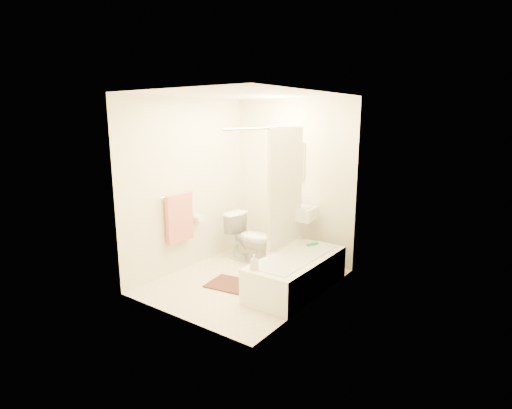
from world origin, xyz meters
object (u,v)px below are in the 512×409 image
Objects in this scene: bathtub at (296,273)px; soap_bottle at (254,262)px; toilet at (250,238)px; sink at (298,233)px; bath_mat at (232,285)px.

soap_bottle is (-0.20, -0.63, 0.30)m from bathtub.
soap_bottle reaches higher than bathtub.
bathtub is at bearing 72.80° from soap_bottle.
toilet is 1.43m from soap_bottle.
sink is 1.28m from bath_mat.
sink is 5.53× the size of soap_bottle.
soap_bottle is at bearing -107.20° from bathtub.
bathtub reaches higher than bath_mat.
toilet is at bearing -163.38° from sink.
soap_bottle is (0.89, -1.11, 0.15)m from toilet.
toilet reaches higher than bath_mat.
toilet is 1.19× the size of bath_mat.
sink is 0.91m from bathtub.
sink is 0.64× the size of bathtub.
bathtub is 2.46× the size of bath_mat.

